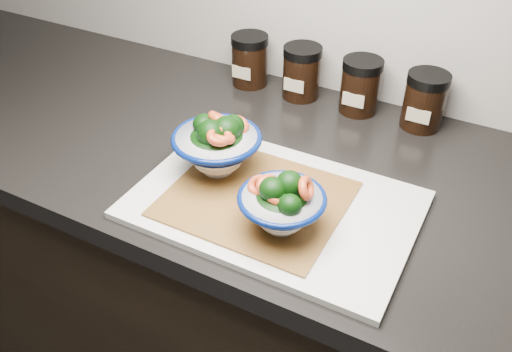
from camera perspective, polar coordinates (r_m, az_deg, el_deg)
The scene contains 10 objects.
cabinet at distance 1.33m, azimuth 0.16°, elevation -14.50°, with size 3.43×0.58×0.86m, color black.
countertop at distance 1.02m, azimuth 0.21°, elevation 1.42°, with size 3.50×0.60×0.04m, color black.
cutting_board at distance 0.88m, azimuth 1.89°, elevation -3.02°, with size 0.45×0.30×0.01m, color silver.
bamboo_mat at distance 0.88m, azimuth 0.00°, elevation -2.39°, with size 0.28×0.24×0.00m, color #9A652E.
bowl_left at distance 0.91m, azimuth -4.06°, elevation 3.24°, with size 0.15×0.15×0.11m.
bowl_right at distance 0.80m, azimuth 2.76°, elevation -3.04°, with size 0.13×0.13×0.10m.
spice_jar_a at distance 1.22m, azimuth -0.66°, elevation 12.12°, with size 0.08×0.08×0.11m.
spice_jar_b at distance 1.17m, azimuth 4.83°, elevation 10.85°, with size 0.08×0.08×0.11m.
spice_jar_c at distance 1.13m, azimuth 10.94°, elevation 9.32°, with size 0.08×0.08×0.11m.
spice_jar_d at distance 1.11m, azimuth 17.32°, elevation 7.59°, with size 0.08×0.08×0.11m.
Camera 1 is at (0.39, 0.72, 1.47)m, focal length 38.00 mm.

